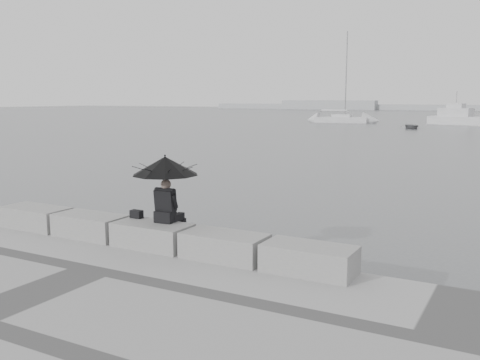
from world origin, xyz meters
The scene contains 12 objects.
ground centered at (0.00, 0.00, 0.00)m, with size 360.00×360.00×0.00m, color #4F5255.
stone_block_far_left centered at (-3.40, -0.45, 0.75)m, with size 1.60×0.80×0.50m, color gray.
stone_block_left centered at (-1.70, -0.45, 0.75)m, with size 1.60×0.80×0.50m, color gray.
stone_block_centre centered at (0.00, -0.45, 0.75)m, with size 1.60×0.80×0.50m, color gray.
stone_block_right centered at (1.70, -0.45, 0.75)m, with size 1.60×0.80×0.50m, color gray.
stone_block_far_right centered at (3.40, -0.45, 0.75)m, with size 1.60×0.80×0.50m, color gray.
seated_person centered at (0.18, -0.21, 2.04)m, with size 1.35×1.35×1.39m.
bag centered at (-0.59, -0.22, 1.08)m, with size 0.26×0.15×0.17m, color black.
distant_landmass centered at (-8.14, 154.51, 0.90)m, with size 180.00×8.00×2.80m.
sailboat_left centered at (-17.73, 66.20, 0.53)m, with size 7.74×2.99×12.90m.
motor_cruiser centered at (-1.80, 67.87, 0.89)m, with size 8.69×4.82×4.50m.
dinghy centered at (-5.75, 55.15, 0.29)m, with size 3.40×1.44×0.58m, color gray.
Camera 1 is at (6.64, -8.86, 3.51)m, focal length 40.00 mm.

